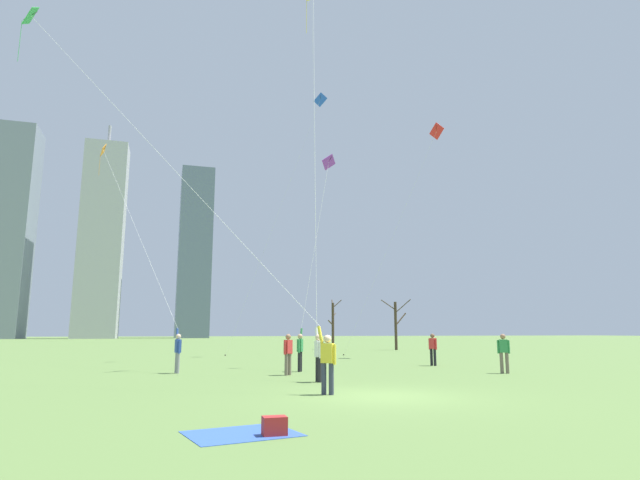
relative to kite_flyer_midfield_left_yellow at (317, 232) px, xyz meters
name	(u,v)px	position (x,y,z in m)	size (l,w,h in m)	color
ground_plane	(384,396)	(0.15, -5.95, -5.60)	(400.00, 400.00, 0.00)	#5B7A3D
kite_flyer_midfield_left_yellow	(317,232)	(0.00, 0.00, 0.00)	(2.25, 7.32, 20.54)	black
kite_flyer_midfield_center_orange	(160,303)	(-5.82, 6.20, -2.56)	(5.74, 16.18, 15.09)	gray
kite_flyer_foreground_right_purple	(304,325)	(0.41, 3.46, -3.59)	(2.74, 2.94, 10.96)	black
kite_flyer_far_back_green	(229,246)	(-3.71, -2.78, -1.20)	(11.44, 11.11, 16.56)	#33384C
bystander_strolling_midfield	(433,348)	(7.73, 5.15, -4.70)	(0.32, 0.48, 1.62)	black
bystander_watching_nearby	(288,352)	(-0.76, 1.49, -4.70)	(0.41, 0.37, 1.62)	#726656
bystander_far_off_by_trees	(504,351)	(8.13, -0.17, -4.70)	(0.45, 0.35, 1.62)	#726656
distant_kite_drifting_left_red	(431,145)	(12.53, 13.15, 9.59)	(5.99, 5.61, 16.83)	red
distant_kite_high_overhead_blue	(313,119)	(4.79, 17.55, 12.50)	(7.11, 2.47, 20.29)	blue
picnic_spot	(260,429)	(-3.95, -10.23, -5.51)	(2.05, 1.74, 0.31)	#3359B2
bare_tree_left_of_center	(396,324)	(15.85, 27.12, -3.13)	(2.72, 1.63, 4.80)	#423326
bare_tree_leftmost	(333,324)	(10.50, 30.36, -3.11)	(1.71, 2.12, 4.96)	#423326
skyline_mid_tower_right	(102,239)	(-22.86, 128.42, 20.67)	(10.83, 9.32, 58.33)	#B2B2B7
skyline_squat_block	(8,230)	(-45.68, 130.27, 22.17)	(10.84, 11.42, 55.54)	gray
skyline_mid_tower_left	(195,253)	(1.89, 135.69, 19.07)	(9.35, 11.89, 49.35)	slate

